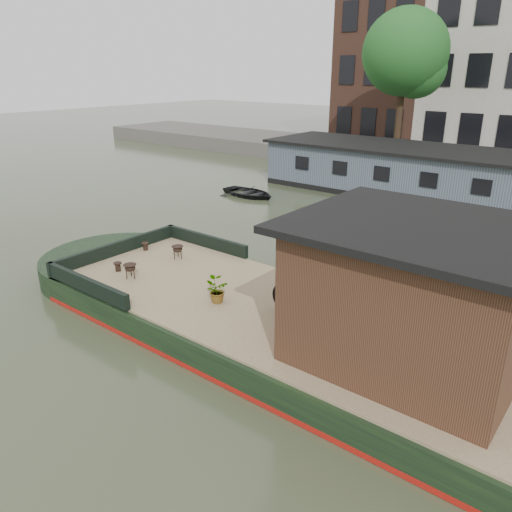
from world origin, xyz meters
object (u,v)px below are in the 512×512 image
Objects in this scene: brazier_rear at (178,252)px; brazier_front at (130,271)px; bicycle at (315,296)px; dinghy at (249,190)px; cabin at (413,292)px.

brazier_front is at bearing -86.78° from brazier_rear.
dinghy is (-9.19, 9.10, -0.88)m from bicycle.
brazier_rear is at bearing 173.15° from cabin.
bicycle is at bearing -129.63° from dinghy.
cabin is at bearing 7.10° from brazier_front.
cabin reaches higher than brazier_front.
bicycle is (-1.99, 0.17, -0.72)m from cabin.
brazier_rear is at bearing -146.59° from dinghy.
brazier_rear is (-6.61, 0.79, -1.05)m from cabin.
brazier_front is 1.01× the size of brazier_rear.
brazier_rear is (-4.62, 0.62, -0.33)m from bicycle.
brazier_rear is at bearing 76.24° from bicycle.
bicycle is 5.50× the size of brazier_rear.
brazier_rear is 0.13× the size of dinghy.
brazier_front is at bearing -172.90° from cabin.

